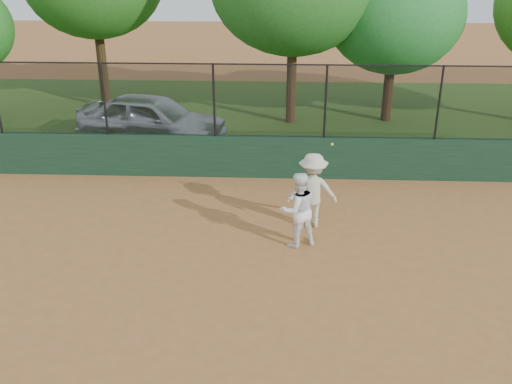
{
  "coord_description": "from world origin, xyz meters",
  "views": [
    {
      "loc": [
        1.28,
        -8.97,
        6.13
      ],
      "look_at": [
        0.8,
        2.2,
        1.2
      ],
      "focal_mm": 40.0,
      "sensor_mm": 36.0,
      "label": 1
    }
  ],
  "objects_px": {
    "parked_car": "(152,120)",
    "player_main": "(312,191)",
    "player_second": "(298,210)",
    "tree_3": "(395,14)"
  },
  "relations": [
    {
      "from": "player_second",
      "to": "tree_3",
      "type": "height_order",
      "value": "tree_3"
    },
    {
      "from": "parked_car",
      "to": "player_main",
      "type": "distance_m",
      "value": 7.5
    },
    {
      "from": "parked_car",
      "to": "tree_3",
      "type": "xyz_separation_m",
      "value": [
        8.08,
        3.1,
        2.97
      ]
    },
    {
      "from": "parked_car",
      "to": "player_main",
      "type": "bearing_deg",
      "value": -126.41
    },
    {
      "from": "parked_car",
      "to": "player_second",
      "type": "height_order",
      "value": "player_second"
    },
    {
      "from": "parked_car",
      "to": "tree_3",
      "type": "distance_m",
      "value": 9.15
    },
    {
      "from": "player_second",
      "to": "parked_car",
      "type": "bearing_deg",
      "value": -79.52
    },
    {
      "from": "tree_3",
      "to": "player_main",
      "type": "bearing_deg",
      "value": -109.85
    },
    {
      "from": "player_second",
      "to": "tree_3",
      "type": "relative_size",
      "value": 0.29
    },
    {
      "from": "player_second",
      "to": "player_main",
      "type": "height_order",
      "value": "player_main"
    }
  ]
}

